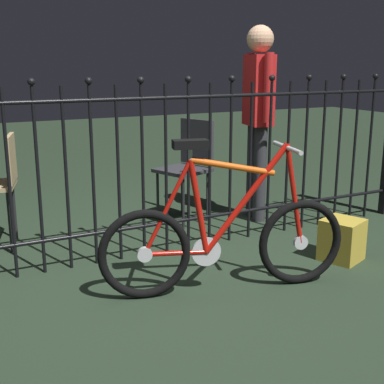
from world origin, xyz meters
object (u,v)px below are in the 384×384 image
object	(u,v)px
chair_charcoal	(189,160)
person_visitor	(258,106)
bicycle	(225,240)
display_crate	(342,240)

from	to	relation	value
chair_charcoal	person_visitor	world-z (taller)	person_visitor
bicycle	person_visitor	bearing A→B (deg)	49.50
bicycle	display_crate	world-z (taller)	bicycle
person_visitor	bicycle	bearing A→B (deg)	-130.50
chair_charcoal	person_visitor	bearing A→B (deg)	-23.67
display_crate	chair_charcoal	bearing A→B (deg)	110.77
person_visitor	display_crate	xyz separation A→B (m)	(-0.03, -1.13, -0.85)
chair_charcoal	person_visitor	size ratio (longest dim) A/B	0.53
bicycle	person_visitor	world-z (taller)	person_visitor
chair_charcoal	display_crate	world-z (taller)	chair_charcoal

